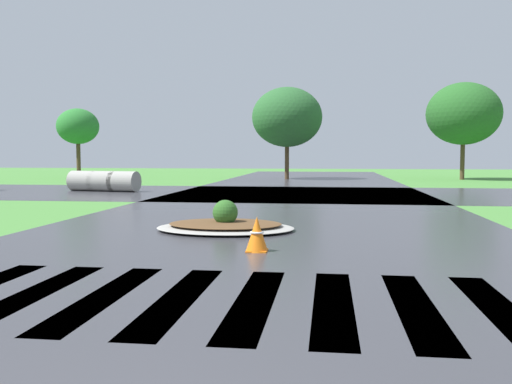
% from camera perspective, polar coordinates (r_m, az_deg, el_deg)
% --- Properties ---
extents(asphalt_roadway, '(10.76, 80.00, 0.01)m').
position_cam_1_polar(asphalt_roadway, '(12.54, 1.51, -3.81)').
color(asphalt_roadway, '#35353A').
rests_on(asphalt_roadway, ground).
extents(asphalt_cross_road, '(90.00, 9.68, 0.01)m').
position_cam_1_polar(asphalt_cross_road, '(23.65, 4.33, -0.16)').
color(asphalt_cross_road, '#35353A').
rests_on(asphalt_cross_road, ground).
extents(crosswalk_stripes, '(6.75, 3.15, 0.01)m').
position_cam_1_polar(crosswalk_stripes, '(6.60, -4.10, -10.93)').
color(crosswalk_stripes, white).
rests_on(crosswalk_stripes, ground).
extents(median_island, '(3.06, 2.30, 0.68)m').
position_cam_1_polar(median_island, '(12.33, -3.16, -3.36)').
color(median_island, '#9E9B93').
rests_on(median_island, ground).
extents(drainage_pipe_stack, '(3.44, 1.51, 0.91)m').
position_cam_1_polar(drainage_pipe_stack, '(25.97, -15.33, 1.08)').
color(drainage_pipe_stack, '#9E9B93').
rests_on(drainage_pipe_stack, ground).
extents(traffic_cone, '(0.39, 0.39, 0.61)m').
position_cam_1_polar(traffic_cone, '(9.66, 0.09, -4.39)').
color(traffic_cone, orange).
rests_on(traffic_cone, ground).
extents(background_treeline, '(42.67, 5.43, 6.28)m').
position_cam_1_polar(background_treeline, '(37.72, 17.03, 7.25)').
color(background_treeline, '#4C3823').
rests_on(background_treeline, ground).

